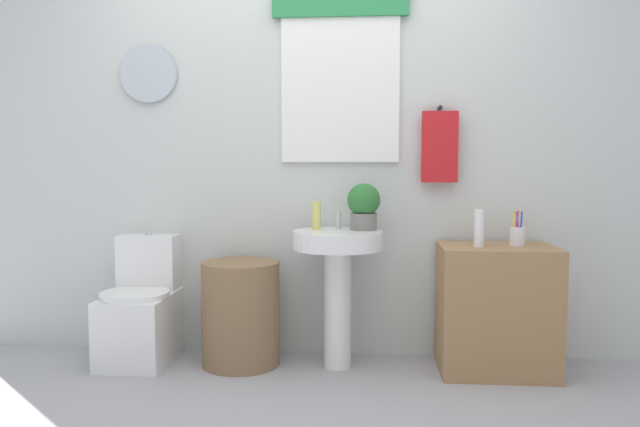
{
  "coord_description": "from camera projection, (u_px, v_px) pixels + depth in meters",
  "views": [
    {
      "loc": [
        0.35,
        -2.45,
        1.11
      ],
      "look_at": [
        0.08,
        0.8,
        0.86
      ],
      "focal_mm": 34.24,
      "sensor_mm": 36.0,
      "label": 1
    }
  ],
  "objects": [
    {
      "name": "potted_plant",
      "position": [
        364.0,
        205.0,
        3.36
      ],
      "size": [
        0.18,
        0.18,
        0.26
      ],
      "color": "slate",
      "rests_on": "pedestal_sink"
    },
    {
      "name": "lotion_bottle",
      "position": [
        479.0,
        228.0,
        3.22
      ],
      "size": [
        0.05,
        0.05,
        0.2
      ],
      "primitive_type": "cylinder",
      "color": "white",
      "rests_on": "wooden_cabinet"
    },
    {
      "name": "toilet",
      "position": [
        142.0,
        312.0,
        3.49
      ],
      "size": [
        0.38,
        0.51,
        0.73
      ],
      "color": "white",
      "rests_on": "ground_plane"
    },
    {
      "name": "wooden_cabinet",
      "position": [
        496.0,
        309.0,
        3.29
      ],
      "size": [
        0.61,
        0.44,
        0.68
      ],
      "primitive_type": "cube",
      "color": "#9E754C",
      "rests_on": "ground_plane"
    },
    {
      "name": "back_wall",
      "position": [
        312.0,
        133.0,
        3.59
      ],
      "size": [
        4.4,
        0.18,
        2.6
      ],
      "color": "silver",
      "rests_on": "ground_plane"
    },
    {
      "name": "toothbrush_cup",
      "position": [
        517.0,
        236.0,
        3.27
      ],
      "size": [
        0.08,
        0.08,
        0.19
      ],
      "color": "silver",
      "rests_on": "wooden_cabinet"
    },
    {
      "name": "laundry_hamper",
      "position": [
        241.0,
        313.0,
        3.4
      ],
      "size": [
        0.43,
        0.43,
        0.58
      ],
      "primitive_type": "cylinder",
      "color": "#846647",
      "rests_on": "ground_plane"
    },
    {
      "name": "pedestal_sink",
      "position": [
        338.0,
        266.0,
        3.34
      ],
      "size": [
        0.49,
        0.49,
        0.76
      ],
      "color": "white",
      "rests_on": "ground_plane"
    },
    {
      "name": "soap_bottle",
      "position": [
        317.0,
        216.0,
        3.38
      ],
      "size": [
        0.05,
        0.05,
        0.16
      ],
      "primitive_type": "cylinder",
      "color": "#DBD166",
      "rests_on": "pedestal_sink"
    },
    {
      "name": "faucet",
      "position": [
        339.0,
        220.0,
        3.44
      ],
      "size": [
        0.03,
        0.03,
        0.1
      ],
      "primitive_type": "cylinder",
      "color": "silver",
      "rests_on": "pedestal_sink"
    }
  ]
}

